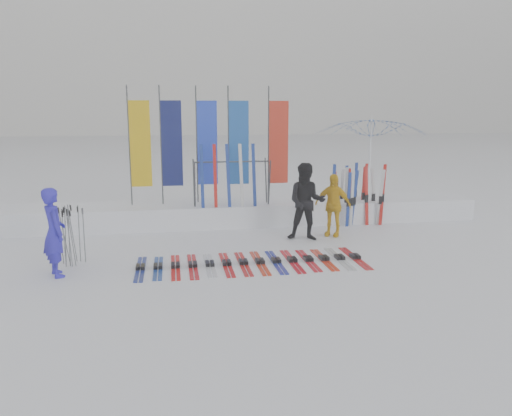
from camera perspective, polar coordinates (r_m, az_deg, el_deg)
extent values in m
plane|color=white|center=(9.76, 0.42, -7.58)|extent=(120.00, 120.00, 0.00)
cube|color=white|center=(14.09, -2.85, -0.54)|extent=(14.00, 1.60, 0.60)
imported|color=#2821C5|center=(10.19, -22.07, -2.59)|extent=(0.64, 0.74, 1.71)
imported|color=black|center=(12.18, 5.79, 0.70)|extent=(1.09, 0.96, 1.89)
imported|color=yellow|center=(12.70, 8.77, 0.33)|extent=(0.98, 0.84, 1.58)
imported|color=white|center=(16.05, 12.87, 5.00)|extent=(4.37, 4.40, 3.03)
cube|color=navy|center=(10.31, -13.07, -6.65)|extent=(0.17, 1.65, 0.07)
cube|color=navy|center=(10.29, -11.13, -6.60)|extent=(0.17, 1.56, 0.07)
cube|color=red|center=(10.28, -9.19, -6.54)|extent=(0.17, 1.68, 0.07)
cube|color=#B60E13|center=(10.29, -7.25, -6.48)|extent=(0.17, 1.70, 0.07)
cube|color=silver|center=(10.31, -5.31, -6.40)|extent=(0.17, 1.58, 0.07)
cube|color=red|center=(10.34, -3.38, -6.32)|extent=(0.17, 1.69, 0.07)
cube|color=#B5130E|center=(10.38, -1.47, -6.24)|extent=(0.17, 1.67, 0.07)
cube|color=red|center=(10.43, 0.43, -6.14)|extent=(0.17, 1.69, 0.07)
cube|color=navy|center=(10.50, 2.30, -6.04)|extent=(0.17, 1.67, 0.07)
cube|color=red|center=(10.57, 4.15, -5.94)|extent=(0.17, 1.68, 0.07)
cube|color=red|center=(10.66, 5.97, -5.83)|extent=(0.17, 1.58, 0.07)
cube|color=red|center=(10.75, 7.76, -5.72)|extent=(0.17, 1.59, 0.07)
cube|color=#B7B9BE|center=(10.86, 9.52, -5.61)|extent=(0.17, 1.66, 0.07)
cube|color=#B80E10|center=(10.98, 11.24, -5.49)|extent=(0.17, 1.68, 0.07)
cylinder|color=#595B60|center=(10.80, -20.33, -3.21)|extent=(0.13, 0.08, 1.17)
cylinder|color=#595B60|center=(11.09, -21.08, -2.95)|extent=(0.16, 0.08, 1.15)
cylinder|color=#595B60|center=(10.78, -20.58, -3.20)|extent=(0.05, 0.05, 1.19)
cylinder|color=#595B60|center=(10.90, -19.06, -2.97)|extent=(0.04, 0.14, 1.18)
cylinder|color=#595B60|center=(11.08, -20.95, -2.83)|extent=(0.06, 0.08, 1.20)
cylinder|color=#595B60|center=(10.81, -21.10, -3.26)|extent=(0.04, 0.09, 1.17)
cylinder|color=#595B60|center=(11.02, -21.46, -2.91)|extent=(0.08, 0.05, 1.21)
cylinder|color=#595B60|center=(10.79, -20.57, -3.12)|extent=(0.09, 0.15, 1.21)
cylinder|color=#595B60|center=(11.01, -20.25, -2.73)|extent=(0.10, 0.16, 1.25)
cylinder|color=#595B60|center=(10.97, -22.30, -3.19)|extent=(0.04, 0.07, 1.15)
cylinder|color=#595B60|center=(11.05, -19.55, -2.78)|extent=(0.04, 0.02, 1.20)
cylinder|color=#383A3F|center=(13.85, -14.27, 6.88)|extent=(0.04, 0.04, 3.20)
cube|color=gold|center=(13.83, -13.07, 7.13)|extent=(0.55, 0.03, 2.30)
cylinder|color=#383A3F|center=(13.80, -10.80, 7.01)|extent=(0.04, 0.04, 3.20)
cube|color=#0B1352|center=(13.79, -9.59, 7.25)|extent=(0.55, 0.03, 2.30)
cylinder|color=#383A3F|center=(13.95, -6.78, 7.16)|extent=(0.04, 0.04, 3.20)
cube|color=blue|center=(13.96, -5.58, 7.39)|extent=(0.55, 0.03, 2.30)
cylinder|color=#383A3F|center=(13.95, -3.16, 7.22)|extent=(0.04, 0.04, 3.20)
cube|color=#1650AC|center=(13.98, -1.97, 7.44)|extent=(0.55, 0.03, 2.30)
cylinder|color=#383A3F|center=(14.12, 1.44, 7.28)|extent=(0.04, 0.04, 3.20)
cube|color=red|center=(14.17, 2.60, 7.49)|extent=(0.55, 0.03, 2.30)
cylinder|color=#383A3F|center=(13.21, -7.01, 2.69)|extent=(0.04, 0.30, 1.23)
cylinder|color=#383A3F|center=(13.70, -7.11, 2.99)|extent=(0.04, 0.30, 1.23)
cylinder|color=#383A3F|center=(13.45, 1.54, 2.92)|extent=(0.04, 0.30, 1.23)
cylinder|color=#383A3F|center=(13.93, 1.14, 3.20)|extent=(0.04, 0.30, 1.23)
cylinder|color=#383A3F|center=(13.47, -2.85, 5.30)|extent=(2.00, 0.04, 0.04)
cube|color=navy|center=(14.55, 10.49, 1.66)|extent=(0.09, 0.04, 1.60)
cube|color=navy|center=(15.04, 11.28, 2.02)|extent=(0.09, 0.03, 1.65)
cube|color=red|center=(15.10, 12.18, 1.96)|extent=(0.09, 0.03, 1.62)
cube|color=navy|center=(13.76, 10.52, 0.93)|extent=(0.09, 0.04, 1.51)
cube|color=red|center=(14.21, 14.28, 1.47)|extent=(0.09, 0.04, 1.69)
cube|color=silver|center=(14.22, 8.75, 1.44)|extent=(0.09, 0.02, 1.57)
cube|color=silver|center=(13.87, 10.92, 1.02)|extent=(0.09, 0.04, 1.52)
cube|color=red|center=(14.80, 10.76, 1.58)|extent=(0.09, 0.04, 1.49)
cube|color=navy|center=(13.91, 8.84, 1.48)|extent=(0.09, 0.03, 1.69)
cube|color=silver|center=(14.14, 10.25, 1.38)|extent=(0.09, 0.04, 1.59)
cube|color=silver|center=(14.76, 9.73, 1.54)|extent=(0.09, 0.03, 1.46)
cube|color=silver|center=(14.58, 13.28, 1.49)|extent=(0.09, 0.04, 1.56)
cube|color=red|center=(14.12, 12.53, 1.38)|extent=(0.09, 0.02, 1.64)
cube|color=navy|center=(13.99, 11.16, 1.13)|extent=(0.09, 0.03, 1.54)
cube|color=silver|center=(14.19, 14.04, 1.19)|extent=(0.09, 0.04, 1.56)
cube|color=red|center=(14.08, 8.82, 1.14)|extent=(0.09, 0.04, 1.47)
cube|color=red|center=(14.72, 12.14, 1.61)|extent=(0.09, 0.03, 1.55)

